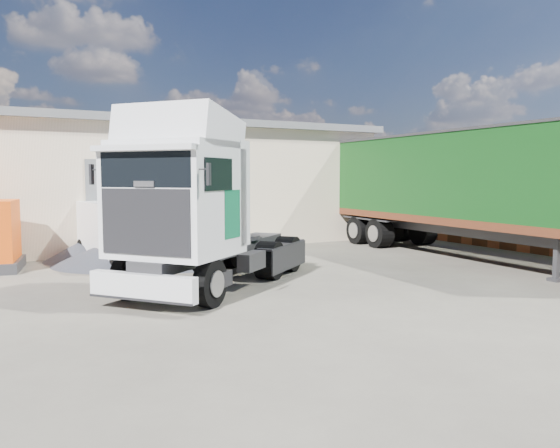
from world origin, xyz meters
name	(u,v)px	position (x,y,z in m)	size (l,w,h in m)	color
ground	(327,301)	(0.00, 0.00, 0.00)	(120.00, 120.00, 0.00)	#272520
warehouse	(17,183)	(-6.00, 16.00, 2.66)	(30.60, 12.60, 5.42)	beige
brick_boundary_wall	(477,216)	(11.50, 6.00, 1.25)	(0.35, 26.00, 2.50)	brown
tractor_unit	(195,217)	(-2.46, 2.39, 1.95)	(6.87, 6.37, 4.64)	black
box_trailer	(469,181)	(8.26, 3.47, 2.79)	(3.43, 13.85, 4.57)	#2D2D30
panel_van	(127,232)	(-2.97, 7.93, 1.08)	(2.80, 5.34, 2.08)	black
gravel_heap	(127,249)	(-3.01, 7.88, 0.50)	(6.68, 6.68, 1.07)	#1F212A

